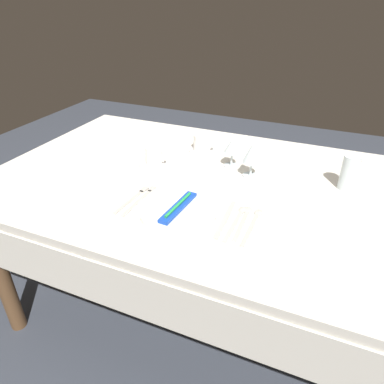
{
  "coord_description": "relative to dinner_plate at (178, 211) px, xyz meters",
  "views": [
    {
      "loc": [
        0.42,
        -1.18,
        1.41
      ],
      "look_at": [
        -0.02,
        -0.14,
        0.76
      ],
      "focal_mm": 32.76,
      "sensor_mm": 36.0,
      "label": 1
    }
  ],
  "objects": [
    {
      "name": "ground_plane",
      "position": [
        0.02,
        0.26,
        -0.75
      ],
      "size": [
        6.0,
        6.0,
        0.0
      ],
      "primitive_type": "plane",
      "color": "#383D47"
    },
    {
      "name": "dining_table",
      "position": [
        0.02,
        0.26,
        -0.09
      ],
      "size": [
        1.8,
        1.11,
        0.74
      ],
      "color": "silver",
      "rests_on": "ground"
    },
    {
      "name": "dinner_plate",
      "position": [
        0.0,
        0.0,
        0.0
      ],
      "size": [
        0.27,
        0.27,
        0.02
      ],
      "primitive_type": "cylinder",
      "color": "white",
      "rests_on": "dining_table"
    },
    {
      "name": "toothbrush_package",
      "position": [
        -0.0,
        0.0,
        0.02
      ],
      "size": [
        0.05,
        0.21,
        0.02
      ],
      "color": "blue",
      "rests_on": "dinner_plate"
    },
    {
      "name": "fork_outer",
      "position": [
        -0.16,
        0.02,
        -0.01
      ],
      "size": [
        0.02,
        0.22,
        0.0
      ],
      "color": "beige",
      "rests_on": "dining_table"
    },
    {
      "name": "fork_inner",
      "position": [
        -0.19,
        0.02,
        -0.01
      ],
      "size": [
        0.03,
        0.21,
        0.0
      ],
      "color": "beige",
      "rests_on": "dining_table"
    },
    {
      "name": "dinner_knife",
      "position": [
        0.16,
        0.02,
        -0.01
      ],
      "size": [
        0.03,
        0.24,
        0.0
      ],
      "color": "beige",
      "rests_on": "dining_table"
    },
    {
      "name": "spoon_soup",
      "position": [
        0.2,
        0.04,
        -0.01
      ],
      "size": [
        0.03,
        0.22,
        0.01
      ],
      "color": "beige",
      "rests_on": "dining_table"
    },
    {
      "name": "spoon_dessert",
      "position": [
        0.22,
        0.05,
        -0.01
      ],
      "size": [
        0.03,
        0.21,
        0.01
      ],
      "color": "beige",
      "rests_on": "dining_table"
    },
    {
      "name": "spoon_tea",
      "position": [
        0.25,
        0.04,
        -0.01
      ],
      "size": [
        0.03,
        0.22,
        0.01
      ],
      "color": "beige",
      "rests_on": "dining_table"
    },
    {
      "name": "saucer_left",
      "position": [
        -0.26,
        0.31,
        -0.0
      ],
      "size": [
        0.13,
        0.13,
        0.01
      ],
      "primitive_type": "cylinder",
      "color": "white",
      "rests_on": "dining_table"
    },
    {
      "name": "coffee_cup_left",
      "position": [
        -0.26,
        0.31,
        0.04
      ],
      "size": [
        0.1,
        0.07,
        0.07
      ],
      "color": "white",
      "rests_on": "saucer_left"
    },
    {
      "name": "saucer_right",
      "position": [
        -0.12,
        0.53,
        -0.0
      ],
      "size": [
        0.12,
        0.12,
        0.01
      ],
      "primitive_type": "cylinder",
      "color": "white",
      "rests_on": "dining_table"
    },
    {
      "name": "coffee_cup_right",
      "position": [
        -0.12,
        0.53,
        0.04
      ],
      "size": [
        0.1,
        0.08,
        0.07
      ],
      "color": "white",
      "rests_on": "saucer_right"
    },
    {
      "name": "wine_glass_centre",
      "position": [
        0.16,
        0.37,
        0.09
      ],
      "size": [
        0.08,
        0.08,
        0.14
      ],
      "color": "silver",
      "rests_on": "dining_table"
    },
    {
      "name": "wine_glass_left",
      "position": [
        0.06,
        0.42,
        0.08
      ],
      "size": [
        0.07,
        0.07,
        0.13
      ],
      "color": "silver",
      "rests_on": "dining_table"
    },
    {
      "name": "drink_tumbler",
      "position": [
        0.52,
        0.41,
        0.05
      ],
      "size": [
        0.06,
        0.06,
        0.14
      ],
      "color": "silver",
      "rests_on": "dining_table"
    }
  ]
}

